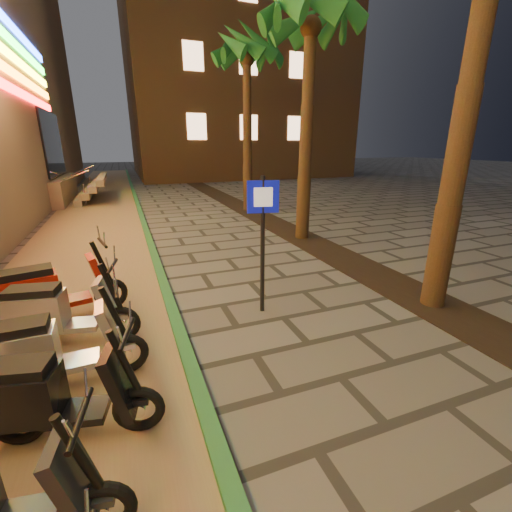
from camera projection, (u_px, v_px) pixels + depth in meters
name	position (u px, v px, depth m)	size (l,w,h in m)	color
ground	(317.00, 450.00, 3.28)	(120.00, 120.00, 0.00)	#474442
parking_strip	(91.00, 233.00, 11.26)	(3.40, 60.00, 0.01)	#8C7251
green_curb	(145.00, 227.00, 11.83)	(0.18, 60.00, 0.10)	#276A34
planting_strip	(338.00, 256.00, 8.94)	(1.20, 40.00, 0.02)	black
apartment_block	(228.00, 31.00, 30.83)	(18.00, 16.06, 25.00)	brown
palm_c	(311.00, 26.00, 8.93)	(2.97, 3.02, 6.91)	#472D19
palm_d	(247.00, 59.00, 13.30)	(2.97, 3.02, 7.16)	#472D19
pedestrian_sign	(263.00, 227.00, 5.56)	(0.51, 0.14, 2.33)	black
scooter_6	(50.00, 397.00, 3.25)	(1.67, 0.77, 1.17)	black
scooter_7	(48.00, 351.00, 3.93)	(1.73, 0.61, 1.22)	black
scooter_8	(58.00, 313.00, 4.82)	(1.75, 0.75, 1.23)	black
scooter_9	(52.00, 291.00, 5.47)	(1.82, 0.85, 1.28)	black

